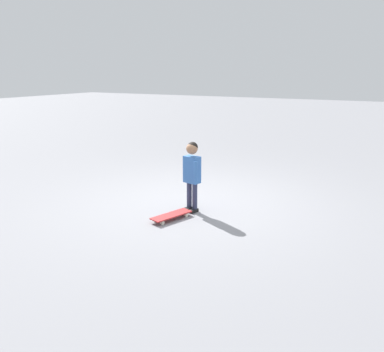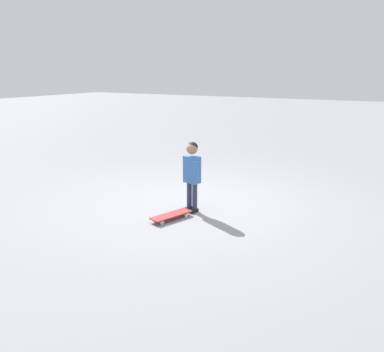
# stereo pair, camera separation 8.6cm
# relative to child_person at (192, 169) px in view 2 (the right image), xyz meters

# --- Properties ---
(ground_plane) EXTENTS (50.00, 50.00, 0.00)m
(ground_plane) POSITION_rel_child_person_xyz_m (-0.37, -0.13, -0.66)
(ground_plane) COLOR gray
(child_person) EXTENTS (0.28, 0.33, 1.06)m
(child_person) POSITION_rel_child_person_xyz_m (0.00, 0.00, 0.00)
(child_person) COLOR #2D3351
(child_person) RESTS_ON ground
(skateboard) EXTENTS (0.66, 0.39, 0.07)m
(skateboard) POSITION_rel_child_person_xyz_m (0.44, -0.10, -0.60)
(skateboard) COLOR #B22D2D
(skateboard) RESTS_ON ground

